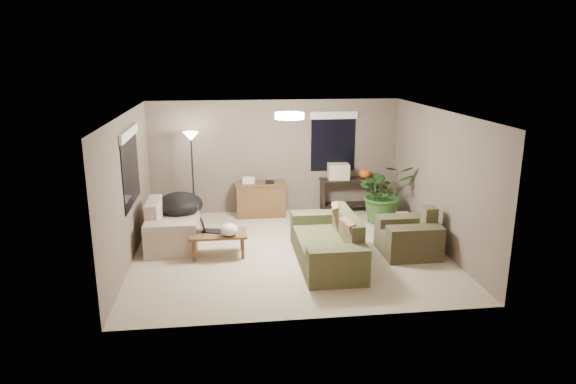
{
  "coord_description": "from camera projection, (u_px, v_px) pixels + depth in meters",
  "views": [
    {
      "loc": [
        -1.1,
        -8.65,
        3.45
      ],
      "look_at": [
        0.0,
        0.2,
        1.05
      ],
      "focal_mm": 32.0,
      "sensor_mm": 36.0,
      "label": 1
    }
  ],
  "objects": [
    {
      "name": "loveseat",
      "position": [
        172.0,
        228.0,
        9.6
      ],
      "size": [
        0.9,
        1.6,
        0.85
      ],
      "color": "#C0B4A4",
      "rests_on": "ground"
    },
    {
      "name": "desk",
      "position": [
        261.0,
        199.0,
        11.23
      ],
      "size": [
        1.1,
        0.5,
        0.75
      ],
      "color": "brown",
      "rests_on": "ground"
    },
    {
      "name": "floor_lamp",
      "position": [
        191.0,
        147.0,
        10.57
      ],
      "size": [
        0.32,
        0.32,
        1.91
      ],
      "color": "black",
      "rests_on": "ground"
    },
    {
      "name": "desk_papers",
      "position": [
        253.0,
        181.0,
        11.1
      ],
      "size": [
        0.68,
        0.28,
        0.12
      ],
      "color": "silver",
      "rests_on": "desk"
    },
    {
      "name": "console_table",
      "position": [
        349.0,
        192.0,
        11.58
      ],
      "size": [
        1.3,
        0.4,
        0.75
      ],
      "color": "black",
      "rests_on": "ground"
    },
    {
      "name": "window_back",
      "position": [
        333.0,
        132.0,
        11.38
      ],
      "size": [
        1.06,
        0.05,
        1.33
      ],
      "color": "black",
      "rests_on": "room_shell"
    },
    {
      "name": "papasan_chair",
      "position": [
        180.0,
        209.0,
        10.23
      ],
      "size": [
        0.96,
        0.96,
        0.8
      ],
      "color": "black",
      "rests_on": "ground"
    },
    {
      "name": "main_sofa",
      "position": [
        329.0,
        245.0,
        8.76
      ],
      "size": [
        0.95,
        2.2,
        0.85
      ],
      "color": "#48492C",
      "rests_on": "ground"
    },
    {
      "name": "coffee_table",
      "position": [
        218.0,
        236.0,
        8.99
      ],
      "size": [
        1.0,
        0.55,
        0.42
      ],
      "color": "brown",
      "rests_on": "ground"
    },
    {
      "name": "cardboard_box",
      "position": [
        338.0,
        172.0,
        11.42
      ],
      "size": [
        0.48,
        0.37,
        0.34
      ],
      "primitive_type": "cube",
      "rotation": [
        0.0,
        0.0,
        -0.05
      ],
      "color": "beige",
      "rests_on": "console_table"
    },
    {
      "name": "pumpkin",
      "position": [
        365.0,
        174.0,
        11.51
      ],
      "size": [
        0.28,
        0.28,
        0.21
      ],
      "primitive_type": "ellipsoid",
      "rotation": [
        0.0,
        0.0,
        -0.11
      ],
      "color": "orange",
      "rests_on": "console_table"
    },
    {
      "name": "plastic_bag",
      "position": [
        229.0,
        230.0,
        8.83
      ],
      "size": [
        0.38,
        0.36,
        0.21
      ],
      "primitive_type": "ellipsoid",
      "rotation": [
        0.0,
        0.0,
        -0.35
      ],
      "color": "white",
      "rests_on": "coffee_table"
    },
    {
      "name": "armchair",
      "position": [
        409.0,
        237.0,
        9.12
      ],
      "size": [
        0.95,
        1.0,
        0.85
      ],
      "color": "brown",
      "rests_on": "ground"
    },
    {
      "name": "houseplant",
      "position": [
        384.0,
        199.0,
        10.8
      ],
      "size": [
        1.16,
        1.28,
        1.0
      ],
      "primitive_type": "imported",
      "color": "#2D5923",
      "rests_on": "ground"
    },
    {
      "name": "ceiling_fixture",
      "position": [
        289.0,
        116.0,
        8.68
      ],
      "size": [
        0.5,
        0.5,
        0.1
      ],
      "primitive_type": "cylinder",
      "color": "white",
      "rests_on": "room_shell"
    },
    {
      "name": "laptop",
      "position": [
        208.0,
        228.0,
        9.04
      ],
      "size": [
        0.4,
        0.32,
        0.24
      ],
      "color": "black",
      "rests_on": "coffee_table"
    },
    {
      "name": "room_shell",
      "position": [
        289.0,
        184.0,
        8.99
      ],
      "size": [
        5.5,
        5.5,
        5.5
      ],
      "color": "#C4B591",
      "rests_on": "ground"
    },
    {
      "name": "cat_scratching_post",
      "position": [
        403.0,
        227.0,
        9.91
      ],
      "size": [
        0.32,
        0.32,
        0.5
      ],
      "color": "tan",
      "rests_on": "ground"
    },
    {
      "name": "window_left",
      "position": [
        130.0,
        154.0,
        8.81
      ],
      "size": [
        0.05,
        1.56,
        1.33
      ],
      "color": "black",
      "rests_on": "room_shell"
    },
    {
      "name": "throw_pillows",
      "position": [
        344.0,
        225.0,
        8.7
      ],
      "size": [
        0.31,
        1.38,
        0.47
      ],
      "color": "#8C7251",
      "rests_on": "main_sofa"
    }
  ]
}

